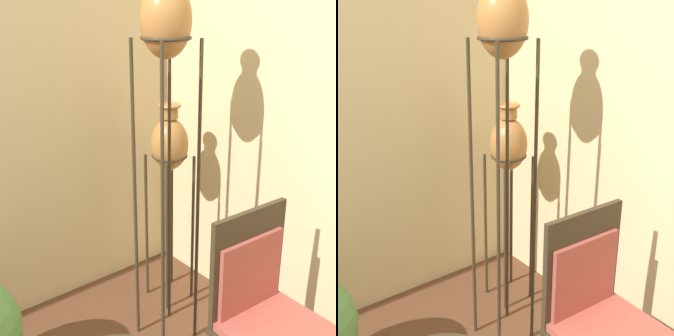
{
  "view_description": "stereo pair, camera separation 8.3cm",
  "coord_description": "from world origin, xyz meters",
  "views": [
    {
      "loc": [
        -0.55,
        -1.09,
        2.03
      ],
      "look_at": [
        1.11,
        0.96,
        1.05
      ],
      "focal_mm": 50.0,
      "sensor_mm": 36.0,
      "label": 1
    },
    {
      "loc": [
        -0.49,
        -1.14,
        2.03
      ],
      "look_at": [
        1.11,
        0.96,
        1.05
      ],
      "focal_mm": 50.0,
      "sensor_mm": 36.0,
      "label": 2
    }
  ],
  "objects": [
    {
      "name": "vase_stand_tall",
      "position": [
        0.97,
        0.81,
        1.83
      ],
      "size": [
        0.28,
        0.28,
        2.2
      ],
      "color": "#382D1E",
      "rests_on": "ground_plane"
    },
    {
      "name": "vase_stand_medium",
      "position": [
        1.25,
        1.12,
        1.1
      ],
      "size": [
        0.24,
        0.24,
        1.39
      ],
      "color": "#382D1E",
      "rests_on": "ground_plane"
    },
    {
      "name": "chair",
      "position": [
        1.02,
        0.09,
        0.59
      ],
      "size": [
        0.53,
        0.51,
        1.06
      ],
      "rotation": [
        0.0,
        0.0,
        -0.04
      ],
      "color": "#382D1E",
      "rests_on": "ground_plane"
    }
  ]
}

